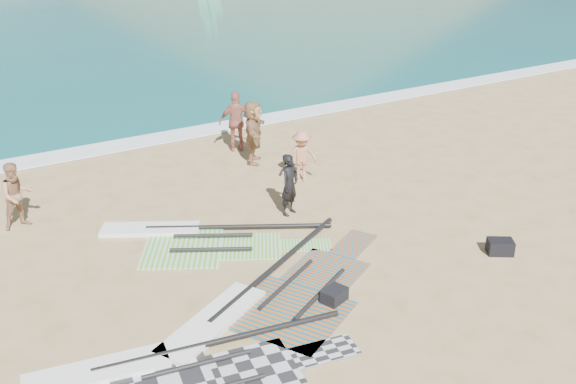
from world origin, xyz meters
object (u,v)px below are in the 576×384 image
beachgoer_left (17,195)px  beachgoer_back (237,121)px  beachgoer_right (253,132)px  person_wetsuit (290,185)px  beachgoer_mid (302,156)px  gear_bag_far (500,247)px  rig_green (194,238)px  gear_bag_near (334,296)px  rig_grey (170,373)px  rig_orange (271,298)px

beachgoer_left → beachgoer_back: size_ratio=0.85×
beachgoer_right → person_wetsuit: bearing=-161.6°
beachgoer_mid → gear_bag_far: bearing=-50.7°
gear_bag_far → beachgoer_left: (-9.14, 7.39, 0.68)m
rig_green → beachgoer_back: 6.55m
gear_bag_far → beachgoer_right: size_ratio=0.29×
beachgoer_back → beachgoer_right: size_ratio=1.00×
beachgoer_left → gear_bag_near: bearing=-65.2°
gear_bag_near → rig_grey: bearing=-174.9°
person_wetsuit → beachgoer_right: (1.08, 3.85, 0.18)m
person_wetsuit → beachgoer_back: bearing=53.2°
gear_bag_near → beachgoer_right: beachgoer_right is taller
gear_bag_far → beachgoer_mid: bearing=103.9°
beachgoer_back → beachgoer_left: bearing=33.1°
rig_orange → gear_bag_near: (1.03, -0.78, 0.11)m
beachgoer_mid → beachgoer_back: 3.45m
rig_grey → gear_bag_far: 8.18m
beachgoer_back → gear_bag_near: bearing=90.5°
beachgoer_back → beachgoer_right: 1.28m
rig_grey → beachgoer_mid: beachgoer_mid is taller
beachgoer_left → beachgoer_mid: beachgoer_left is taller
gear_bag_near → rig_green: bearing=107.4°
rig_grey → beachgoer_mid: bearing=52.4°
beachgoer_left → beachgoer_mid: (7.63, -1.26, -0.07)m
rig_grey → rig_green: size_ratio=1.12×
gear_bag_near → beachgoer_left: 8.46m
rig_orange → gear_bag_near: 1.30m
rig_grey → beachgoer_back: beachgoer_back is taller
gear_bag_far → beachgoer_right: (-1.92, 8.27, 0.83)m
beachgoer_mid → beachgoer_right: (-0.40, 2.15, 0.22)m
rig_orange → beachgoer_mid: beachgoer_mid is taller
rig_orange → beachgoer_right: beachgoer_right is taller
gear_bag_far → rig_grey: bearing=179.8°
rig_grey → beachgoer_left: bearing=107.4°
rig_grey → beachgoer_left: (-0.96, 7.36, 0.80)m
rig_green → beachgoer_back: bearing=82.7°
beachgoer_left → beachgoer_mid: 7.73m
rig_grey → beachgoer_left: beachgoer_left is taller
person_wetsuit → rig_orange: bearing=-151.4°
rig_green → beachgoer_back: size_ratio=2.58×
rig_grey → gear_bag_near: size_ratio=11.35×
rig_grey → person_wetsuit: (5.18, 4.40, 0.78)m
person_wetsuit → beachgoer_right: 4.00m
rig_grey → rig_orange: size_ratio=0.90×
rig_green → beachgoer_right: bearing=75.2°
gear_bag_far → beachgoer_back: 9.76m
person_wetsuit → gear_bag_near: bearing=-134.1°
rig_grey → beachgoer_left: 7.47m
beachgoer_mid → beachgoer_left: bearing=-164.1°
person_wetsuit → beachgoer_right: size_ratio=0.82×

